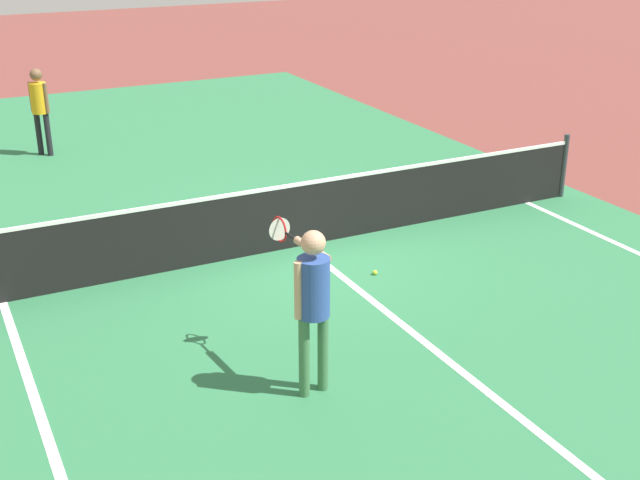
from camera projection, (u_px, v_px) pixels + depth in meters
ground_plane at (302, 246)px, 11.94m from camera, size 60.00×60.00×0.00m
court_surface_inbounds at (302, 245)px, 11.94m from camera, size 10.62×24.40×0.00m
line_center_service at (425, 343)px, 9.29m from camera, size 0.10×6.40×0.01m
net at (302, 214)px, 11.75m from camera, size 9.75×0.09×1.07m
player_near at (312, 293)px, 7.98m from camera, size 0.42×1.25×1.75m
player_far at (39, 103)px, 15.86m from camera, size 0.32×0.33×1.69m
tennis_ball_near_net at (375, 272)px, 10.99m from camera, size 0.07×0.07×0.07m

